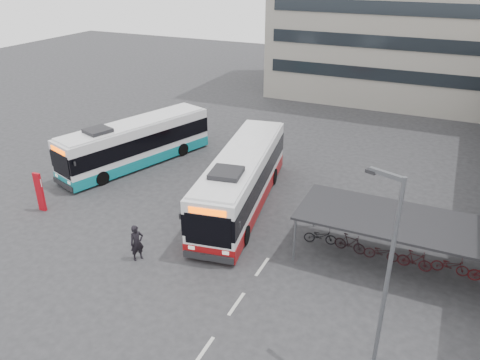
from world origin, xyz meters
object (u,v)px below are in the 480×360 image
at_px(lamp_post, 387,266).
at_px(bus_main, 242,180).
at_px(bus_teal, 136,143).
at_px(pedestrian, 137,243).

bearing_deg(lamp_post, bus_main, 155.46).
bearing_deg(bus_main, lamp_post, -53.45).
xyz_separation_m(bus_teal, pedestrian, (7.17, -9.93, -0.65)).
relative_size(bus_main, lamp_post, 1.65).
xyz_separation_m(bus_main, bus_teal, (-9.59, 2.63, -0.13)).
height_order(bus_main, pedestrian, bus_main).
bearing_deg(bus_teal, pedestrian, -35.70).
xyz_separation_m(pedestrian, lamp_post, (11.97, -1.91, 3.49)).
distance_m(bus_teal, pedestrian, 12.26).
bearing_deg(bus_main, pedestrian, -117.87).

